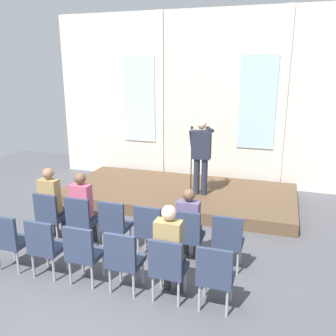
# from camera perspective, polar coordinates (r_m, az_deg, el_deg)

# --- Properties ---
(ground_plane) EXTENTS (14.48, 14.48, 0.00)m
(ground_plane) POSITION_cam_1_polar(r_m,az_deg,el_deg) (5.53, -10.65, -18.76)
(ground_plane) COLOR #4C4C51
(rear_partition) EXTENTS (8.06, 0.14, 4.53)m
(rear_partition) POSITION_cam_1_polar(r_m,az_deg,el_deg) (9.83, 4.57, 10.71)
(rear_partition) COLOR silver
(rear_partition) RESTS_ON ground
(stage_platform) EXTENTS (5.45, 2.61, 0.27)m
(stage_platform) POSITION_cam_1_polar(r_m,az_deg,el_deg) (8.76, 1.67, -4.16)
(stage_platform) COLOR brown
(stage_platform) RESTS_ON ground
(speaker) EXTENTS (0.51, 0.69, 1.72)m
(speaker) POSITION_cam_1_polar(r_m,az_deg,el_deg) (8.14, 5.27, 2.56)
(speaker) COLOR #232838
(speaker) RESTS_ON stage_platform
(mic_stand) EXTENTS (0.28, 0.28, 1.55)m
(mic_stand) POSITION_cam_1_polar(r_m,az_deg,el_deg) (8.48, 3.65, -1.52)
(mic_stand) COLOR black
(mic_stand) RESTS_ON stage_platform
(chair_r0_c0) EXTENTS (0.46, 0.44, 0.94)m
(chair_r0_c0) POSITION_cam_1_polar(r_m,az_deg,el_deg) (6.94, -18.14, -6.88)
(chair_r0_c0) COLOR #99999E
(chair_r0_c0) RESTS_ON ground
(audience_r0_c0) EXTENTS (0.36, 0.39, 1.39)m
(audience_r0_c0) POSITION_cam_1_polar(r_m,az_deg,el_deg) (6.91, -17.93, -4.88)
(audience_r0_c0) COLOR #2D2D33
(audience_r0_c0) RESTS_ON ground
(chair_r0_c1) EXTENTS (0.46, 0.44, 0.94)m
(chair_r0_c1) POSITION_cam_1_polar(r_m,az_deg,el_deg) (6.60, -13.54, -7.71)
(chair_r0_c1) COLOR #99999E
(chair_r0_c1) RESTS_ON ground
(audience_r0_c1) EXTENTS (0.36, 0.39, 1.36)m
(audience_r0_c1) POSITION_cam_1_polar(r_m,az_deg,el_deg) (6.58, -13.30, -5.73)
(audience_r0_c1) COLOR #2D2D33
(audience_r0_c1) RESTS_ON ground
(chair_r0_c2) EXTENTS (0.46, 0.44, 0.94)m
(chair_r0_c2) POSITION_cam_1_polar(r_m,az_deg,el_deg) (6.30, -8.45, -8.57)
(chair_r0_c2) COLOR #99999E
(chair_r0_c2) RESTS_ON ground
(chair_r0_c3) EXTENTS (0.46, 0.44, 0.94)m
(chair_r0_c3) POSITION_cam_1_polar(r_m,az_deg,el_deg) (6.06, -2.89, -9.42)
(chair_r0_c3) COLOR #99999E
(chair_r0_c3) RESTS_ON ground
(chair_r0_c4) EXTENTS (0.46, 0.44, 0.94)m
(chair_r0_c4) POSITION_cam_1_polar(r_m,az_deg,el_deg) (5.88, 3.10, -10.24)
(chair_r0_c4) COLOR #99999E
(chair_r0_c4) RESTS_ON ground
(audience_r0_c4) EXTENTS (0.36, 0.39, 1.27)m
(audience_r0_c4) POSITION_cam_1_polar(r_m,az_deg,el_deg) (5.88, 3.34, -8.37)
(audience_r0_c4) COLOR #2D2D33
(audience_r0_c4) RESTS_ON ground
(chair_r0_c5) EXTENTS (0.46, 0.44, 0.94)m
(chair_r0_c5) POSITION_cam_1_polar(r_m,az_deg,el_deg) (5.77, 9.43, -10.99)
(chair_r0_c5) COLOR #99999E
(chair_r0_c5) RESTS_ON ground
(chair_r1_c0) EXTENTS (0.46, 0.44, 0.94)m
(chair_r1_c0) POSITION_cam_1_polar(r_m,az_deg,el_deg) (6.22, -23.72, -10.15)
(chair_r1_c0) COLOR #99999E
(chair_r1_c0) RESTS_ON ground
(chair_r1_c1) EXTENTS (0.46, 0.44, 0.94)m
(chair_r1_c1) POSITION_cam_1_polar(r_m,az_deg,el_deg) (5.83, -18.85, -11.36)
(chair_r1_c1) COLOR #99999E
(chair_r1_c1) RESTS_ON ground
(chair_r1_c2) EXTENTS (0.46, 0.44, 0.94)m
(chair_r1_c2) POSITION_cam_1_polar(r_m,az_deg,el_deg) (5.50, -13.29, -12.64)
(chair_r1_c2) COLOR #99999E
(chair_r1_c2) RESTS_ON ground
(chair_r1_c3) EXTENTS (0.46, 0.44, 0.94)m
(chair_r1_c3) POSITION_cam_1_polar(r_m,az_deg,el_deg) (5.22, -7.02, -13.93)
(chair_r1_c3) COLOR #99999E
(chair_r1_c3) RESTS_ON ground
(chair_r1_c4) EXTENTS (0.46, 0.44, 0.94)m
(chair_r1_c4) POSITION_cam_1_polar(r_m,az_deg,el_deg) (5.01, -0.05, -15.16)
(chair_r1_c4) COLOR #99999E
(chair_r1_c4) RESTS_ON ground
(audience_r1_c4) EXTENTS (0.36, 0.39, 1.38)m
(audience_r1_c4) POSITION_cam_1_polar(r_m,az_deg,el_deg) (4.96, 0.24, -12.46)
(audience_r1_c4) COLOR #2D2D33
(audience_r1_c4) RESTS_ON ground
(chair_r1_c5) EXTENTS (0.46, 0.44, 0.94)m
(chair_r1_c5) POSITION_cam_1_polar(r_m,az_deg,el_deg) (4.88, 7.49, -16.23)
(chair_r1_c5) COLOR #99999E
(chair_r1_c5) RESTS_ON ground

